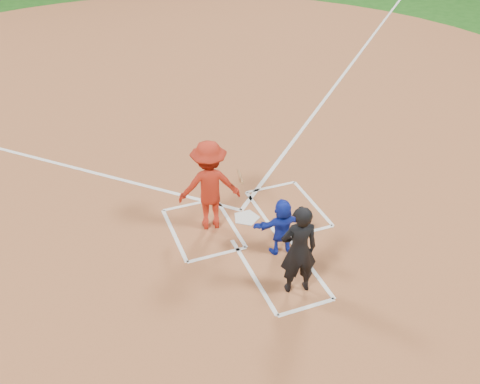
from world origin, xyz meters
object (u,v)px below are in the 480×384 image
object	(u,v)px
catcher	(282,227)
umpire	(299,250)
home_plate	(246,218)
batter_at_plate	(209,186)

from	to	relation	value
catcher	umpire	bearing A→B (deg)	82.81
home_plate	batter_at_plate	xyz separation A→B (m)	(-0.78, 0.05, 0.96)
umpire	home_plate	bearing A→B (deg)	-79.56
catcher	batter_at_plate	distance (m)	1.69
home_plate	catcher	size ratio (longest dim) A/B	0.51
umpire	batter_at_plate	size ratio (longest dim) A/B	0.92
catcher	home_plate	bearing A→B (deg)	-76.50
batter_at_plate	catcher	bearing A→B (deg)	-52.29
home_plate	batter_at_plate	bearing A→B (deg)	-4.00
home_plate	batter_at_plate	size ratio (longest dim) A/B	0.31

